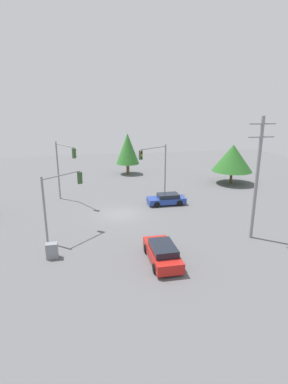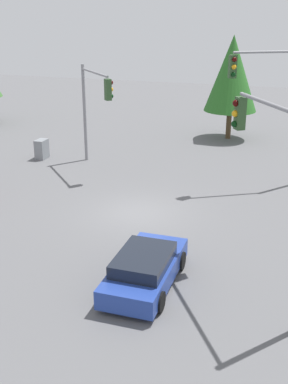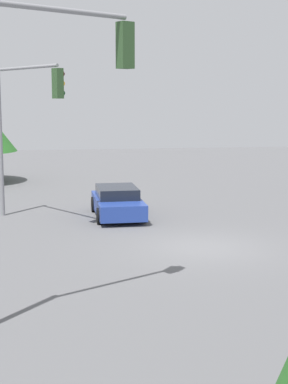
{
  "view_description": "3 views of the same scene",
  "coord_description": "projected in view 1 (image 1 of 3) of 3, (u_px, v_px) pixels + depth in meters",
  "views": [
    {
      "loc": [
        3.43,
        29.03,
        10.86
      ],
      "look_at": [
        -2.55,
        -0.21,
        2.17
      ],
      "focal_mm": 28.0,
      "sensor_mm": 36.0,
      "label": 1
    },
    {
      "loc": [
        -18.58,
        -6.36,
        8.46
      ],
      "look_at": [
        -2.46,
        -1.08,
        2.01
      ],
      "focal_mm": 45.0,
      "sensor_mm": 36.0,
      "label": 2
    },
    {
      "loc": [
        18.08,
        -5.03,
        4.73
      ],
      "look_at": [
        -2.17,
        -1.6,
        1.54
      ],
      "focal_mm": 55.0,
      "sensor_mm": 36.0,
      "label": 3
    }
  ],
  "objects": [
    {
      "name": "traffic_signal_aux",
      "position": [
        156.0,
        161.0,
        36.31
      ],
      "size": [
        3.91,
        2.65,
        6.21
      ],
      "rotation": [
        0.0,
        0.0,
        0.57
      ],
      "color": "gray",
      "rests_on": "ground_plane"
    },
    {
      "name": "sedan_blue",
      "position": [
        167.0,
        199.0,
        33.92
      ],
      "size": [
        4.23,
        1.94,
        1.23
      ],
      "rotation": [
        0.0,
        0.0,
        -1.57
      ],
      "color": "#233D93",
      "rests_on": "ground_plane"
    },
    {
      "name": "sedan_red",
      "position": [
        162.0,
        253.0,
        21.44
      ],
      "size": [
        1.98,
        4.73,
        1.41
      ],
      "rotation": [
        0.0,
        0.0,
        3.14
      ],
      "color": "red",
      "rests_on": "ground_plane"
    },
    {
      "name": "tree_behind",
      "position": [
        233.0,
        158.0,
        42.16
      ],
      "size": [
        5.64,
        5.64,
        5.58
      ],
      "color": "brown",
      "rests_on": "ground_plane"
    },
    {
      "name": "ground_plane",
      "position": [
        120.0,
        214.0,
        31.0
      ],
      "size": [
        80.0,
        80.0,
        0.0
      ],
      "primitive_type": "plane",
      "color": "#5B5B5E"
    },
    {
      "name": "tree_corner",
      "position": [
        128.0,
        149.0,
        48.0
      ],
      "size": [
        3.72,
        3.72,
        6.58
      ],
      "color": "brown",
      "rests_on": "ground_plane"
    },
    {
      "name": "electrical_cabinet",
      "position": [
        52.0,
        251.0,
        21.96
      ],
      "size": [
        0.84,
        0.56,
        1.17
      ],
      "primitive_type": "cube",
      "color": "gray",
      "rests_on": "ground_plane"
    },
    {
      "name": "traffic_signal_main",
      "position": [
        64.0,
        162.0,
        33.65
      ],
      "size": [
        2.4,
        3.92,
        6.86
      ],
      "rotation": [
        0.0,
        0.0,
        2.09
      ],
      "color": "gray",
      "rests_on": "ground_plane"
    },
    {
      "name": "traffic_signal_cross",
      "position": [
        60.0,
        193.0,
        24.75
      ],
      "size": [
        3.15,
        2.99,
        5.59
      ],
      "rotation": [
        0.0,
        0.0,
        3.9
      ],
      "color": "gray",
      "rests_on": "ground_plane"
    },
    {
      "name": "utility_pole_tall",
      "position": [
        257.0,
        176.0,
        24.08
      ],
      "size": [
        2.2,
        0.28,
        10.09
      ],
      "color": "gray",
      "rests_on": "ground_plane"
    }
  ]
}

